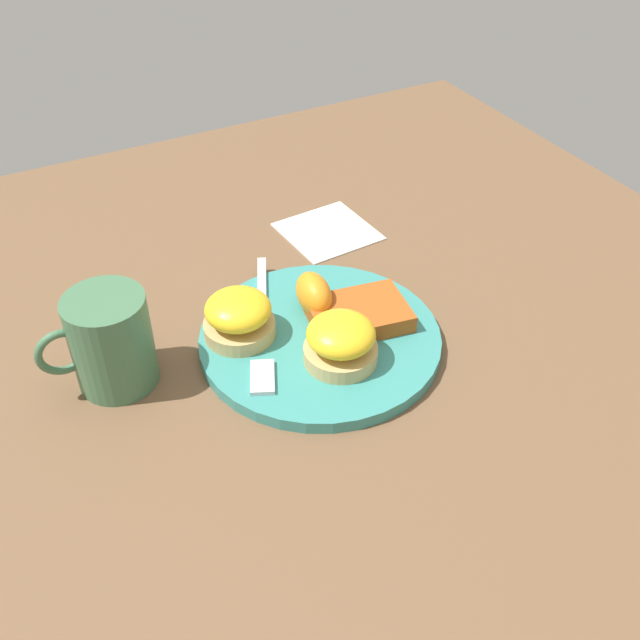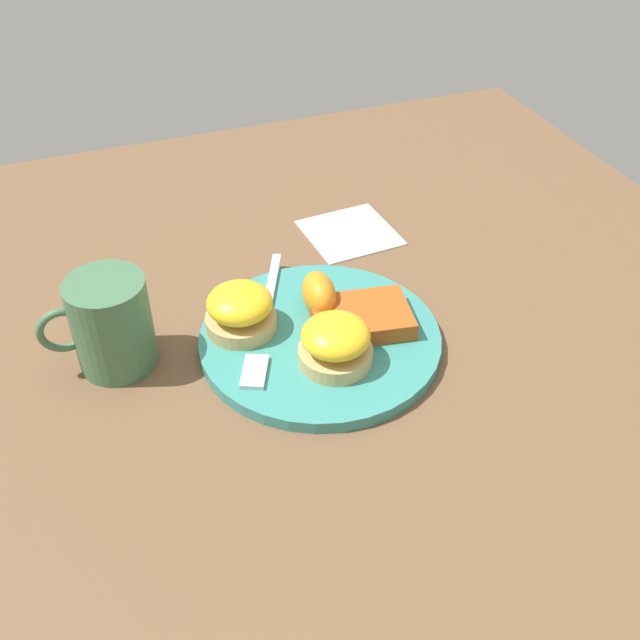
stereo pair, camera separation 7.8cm
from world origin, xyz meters
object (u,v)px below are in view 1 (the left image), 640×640
Objects in this scene: sandwich_benedict_left at (239,316)px; hashbrown_patty at (361,316)px; fork at (262,329)px; cup at (110,342)px; sandwich_benedict_right at (339,342)px; orange_wedge at (314,294)px.

sandwich_benedict_left is 0.13m from hashbrown_patty.
sandwich_benedict_left is 0.35× the size of fork.
cup is at bearing -4.88° from fork.
sandwich_benedict_right is 0.67× the size of cup.
cup is at bearing -11.48° from hashbrown_patty.
orange_wedge is 0.07m from fork.
orange_wedge is at bearing -174.74° from fork.
sandwich_benedict_right is at bearing 130.72° from sandwich_benedict_left.
fork is at bearing -21.17° from hashbrown_patty.
cup reaches higher than sandwich_benedict_right.
sandwich_benedict_right reaches higher than orange_wedge.
hashbrown_patty is 1.73× the size of orange_wedge.
hashbrown_patty reaches higher than fork.
hashbrown_patty is at bearing 158.83° from fork.
sandwich_benedict_left is at bearing -19.60° from hashbrown_patty.
hashbrown_patty is 0.26m from cup.
sandwich_benedict_right reaches higher than fork.
sandwich_benedict_right is 0.10m from fork.
fork is at bearing -58.09° from sandwich_benedict_right.
sandwich_benedict_left reaches higher than orange_wedge.
fork is at bearing 175.12° from cup.
sandwich_benedict_left and sandwich_benedict_right have the same top height.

